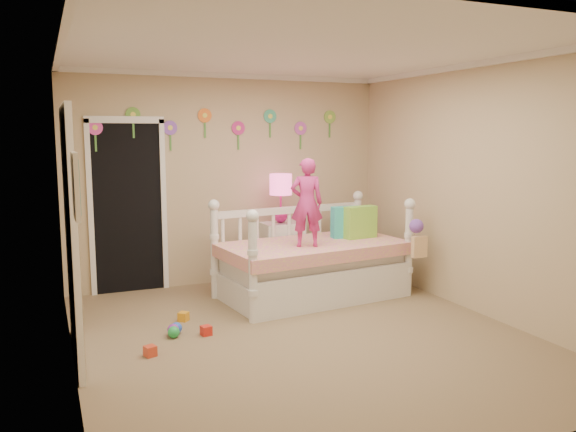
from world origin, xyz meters
name	(u,v)px	position (x,y,z in m)	size (l,w,h in m)	color
floor	(303,336)	(0.00, 0.00, 0.00)	(4.00, 4.50, 0.01)	#7F684C
ceiling	(304,49)	(0.00, 0.00, 2.60)	(4.00, 4.50, 0.01)	white
back_wall	(229,180)	(0.00, 2.25, 1.30)	(4.00, 0.01, 2.60)	tan
left_wall	(66,209)	(-2.00, 0.00, 1.30)	(0.01, 4.50, 2.60)	tan
right_wall	(480,189)	(2.00, 0.00, 1.30)	(0.01, 4.50, 2.60)	tan
crown_molding	(304,53)	(0.00, 0.00, 2.57)	(4.00, 4.50, 0.06)	white
daybed	(312,248)	(0.65, 1.18, 0.57)	(2.12, 1.14, 1.15)	white
pillow_turquoise	(347,222)	(1.16, 1.30, 0.83)	(0.37, 0.13, 0.37)	teal
pillow_lime	(360,222)	(1.29, 1.21, 0.83)	(0.40, 0.15, 0.38)	#87D440
child	(307,203)	(0.48, 0.98, 1.13)	(0.35, 0.23, 0.97)	#CA2E81
nightstand	(281,253)	(0.55, 1.90, 0.38)	(0.46, 0.35, 0.77)	white
table_lamp	(281,191)	(0.55, 1.90, 1.17)	(0.28, 0.28, 0.61)	#D61C84
closet_doorway	(128,206)	(-1.25, 2.23, 1.03)	(0.90, 0.04, 2.07)	black
flower_decals	(222,128)	(-0.09, 2.24, 1.94)	(3.40, 0.02, 0.50)	#B2668C
mirror_closet	(72,235)	(-1.96, 0.30, 1.05)	(0.07, 1.30, 2.10)	white
wall_picture	(75,186)	(-1.97, -0.90, 1.55)	(0.05, 0.34, 0.42)	white
hanging_bag	(417,240)	(1.66, 0.58, 0.70)	(0.20, 0.16, 0.36)	beige
toy_scatter	(173,333)	(-1.13, 0.41, 0.06)	(0.80, 1.30, 0.11)	#996666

